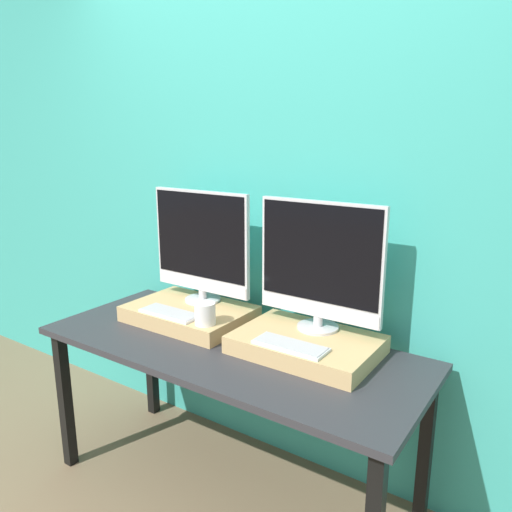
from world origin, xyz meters
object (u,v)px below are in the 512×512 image
(monitor_left, at_px, (201,245))
(mug, at_px, (205,314))
(monitor_right, at_px, (320,264))
(keyboard_right, at_px, (290,345))
(keyboard_left, at_px, (170,313))

(monitor_left, distance_m, mug, 0.39)
(monitor_left, bearing_deg, monitor_right, 0.00)
(mug, xyz_separation_m, keyboard_right, (0.43, -0.00, -0.04))
(keyboard_left, height_order, keyboard_right, same)
(mug, bearing_deg, keyboard_right, -0.00)
(monitor_right, bearing_deg, keyboard_left, -160.11)
(keyboard_left, height_order, mug, mug)
(monitor_left, relative_size, keyboard_left, 1.87)
(keyboard_left, relative_size, mug, 3.06)
(mug, height_order, monitor_right, monitor_right)
(monitor_right, xyz_separation_m, keyboard_right, (-0.00, -0.23, -0.28))
(keyboard_left, xyz_separation_m, mug, (0.21, 0.00, 0.04))
(monitor_left, xyz_separation_m, monitor_right, (0.64, 0.00, 0.00))
(mug, relative_size, keyboard_right, 0.33)
(keyboard_left, bearing_deg, keyboard_right, 0.00)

